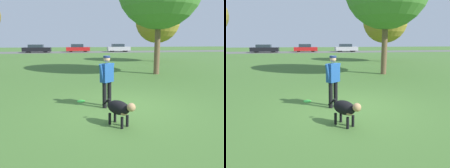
# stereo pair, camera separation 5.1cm
# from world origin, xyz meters

# --- Properties ---
(ground_plane) EXTENTS (120.00, 120.00, 0.00)m
(ground_plane) POSITION_xyz_m (0.00, 0.00, 0.00)
(ground_plane) COLOR #426B2D
(far_road_strip) EXTENTS (120.00, 6.00, 0.01)m
(far_road_strip) POSITION_xyz_m (0.00, 32.69, 0.01)
(far_road_strip) COLOR #5B5B59
(far_road_strip) RESTS_ON ground_plane
(person) EXTENTS (0.57, 0.49, 1.62)m
(person) POSITION_xyz_m (-0.55, 0.10, 0.96)
(person) COLOR black
(person) RESTS_ON ground_plane
(dog) EXTENTS (0.73, 0.96, 0.66)m
(dog) POSITION_xyz_m (-0.47, -1.48, 0.45)
(dog) COLOR black
(dog) RESTS_ON ground_plane
(frisbee) EXTENTS (0.27, 0.27, 0.02)m
(frisbee) POSITION_xyz_m (-1.35, 0.90, 0.01)
(frisbee) COLOR #33D838
(frisbee) RESTS_ON ground_plane
(tree_far_right) EXTENTS (4.25, 4.25, 6.06)m
(tree_far_right) POSITION_xyz_m (6.56, 14.33, 3.92)
(tree_far_right) COLOR brown
(tree_far_right) RESTS_ON ground_plane
(parked_car_black) EXTENTS (4.61, 1.74, 1.35)m
(parked_car_black) POSITION_xyz_m (-7.67, 32.33, 0.66)
(parked_car_black) COLOR black
(parked_car_black) RESTS_ON ground_plane
(parked_car_red) EXTENTS (4.13, 1.72, 1.40)m
(parked_car_red) POSITION_xyz_m (-0.82, 33.09, 0.68)
(parked_car_red) COLOR red
(parked_car_red) RESTS_ON ground_plane
(parked_car_silver) EXTENTS (4.10, 1.78, 1.41)m
(parked_car_silver) POSITION_xyz_m (6.46, 32.70, 0.69)
(parked_car_silver) COLOR #B7B7BC
(parked_car_silver) RESTS_ON ground_plane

